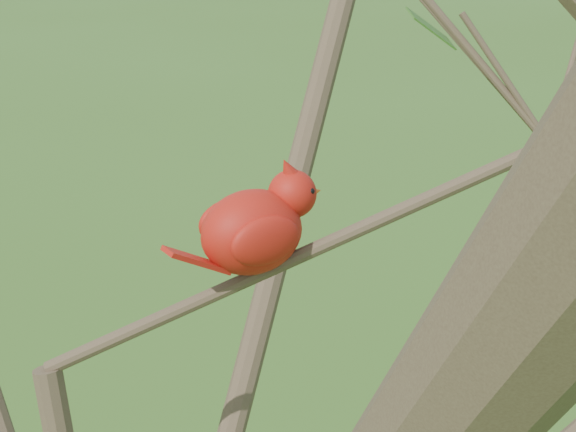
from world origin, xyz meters
name	(u,v)px	position (x,y,z in m)	size (l,w,h in m)	color
crabapple_tree	(106,272)	(0.03, -0.02, 2.12)	(2.35, 2.05, 2.95)	#413023
cardinal	(257,227)	(0.20, 0.08, 2.11)	(0.20, 0.13, 0.15)	red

